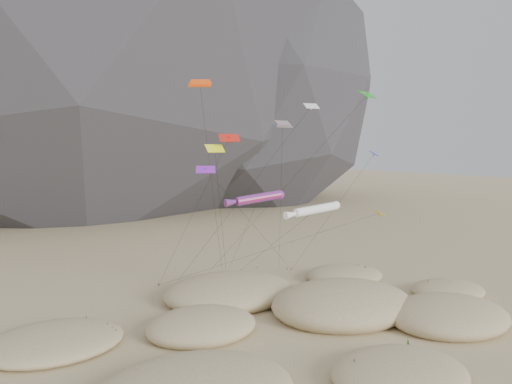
# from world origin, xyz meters

# --- Properties ---
(ground) EXTENTS (500.00, 500.00, 0.00)m
(ground) POSITION_xyz_m (0.00, 0.00, 0.00)
(ground) COLOR #CCB789
(ground) RESTS_ON ground
(dunes) EXTENTS (53.32, 36.16, 4.33)m
(dunes) POSITION_xyz_m (-2.11, 3.70, 0.74)
(dunes) COLOR #CCB789
(dunes) RESTS_ON ground
(dune_grass) EXTENTS (41.62, 27.37, 1.47)m
(dune_grass) POSITION_xyz_m (-1.38, 3.65, 0.83)
(dune_grass) COLOR black
(dune_grass) RESTS_ON ground
(kite_stakes) EXTENTS (19.21, 4.33, 0.30)m
(kite_stakes) POSITION_xyz_m (1.88, 23.01, 0.15)
(kite_stakes) COLOR #3F2D1E
(kite_stakes) RESTS_ON ground
(rainbow_tube_kite) EXTENTS (9.07, 15.96, 12.70)m
(rainbow_tube_kite) POSITION_xyz_m (-1.90, 11.29, 11.88)
(rainbow_tube_kite) COLOR red
(rainbow_tube_kite) RESTS_ON ground
(white_tube_kite) EXTENTS (7.63, 15.58, 11.59)m
(white_tube_kite) POSITION_xyz_m (2.19, 6.26, 10.84)
(white_tube_kite) COLOR white
(white_tube_kite) RESTS_ON ground
(orange_parafoil) EXTENTS (11.40, 14.54, 24.58)m
(orange_parafoil) POSITION_xyz_m (-8.21, 12.38, 23.76)
(orange_parafoil) COLOR #F5490C
(orange_parafoil) RESTS_ON ground
(multi_parafoil) EXTENTS (7.05, 9.12, 20.82)m
(multi_parafoil) POSITION_xyz_m (4.25, 14.85, 20.13)
(multi_parafoil) COLOR #EA5A18
(multi_parafoil) RESTS_ON ground
(delta_kites) EXTENTS (27.85, 17.83, 24.74)m
(delta_kites) POSITION_xyz_m (4.78, 11.44, 17.60)
(delta_kites) COLOR purple
(delta_kites) RESTS_ON ground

